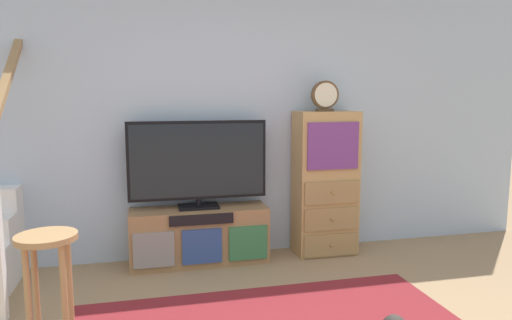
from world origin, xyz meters
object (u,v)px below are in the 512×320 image
object	(u,v)px
media_console	(200,236)
television	(198,162)
bar_stool_near	(48,268)
desk_clock	(325,96)
side_cabinet	(325,183)

from	to	relation	value
media_console	television	size ratio (longest dim) A/B	1.00
television	bar_stool_near	xyz separation A→B (m)	(-1.02, -1.38, -0.38)
television	desk_clock	xyz separation A→B (m)	(1.19, -0.03, 0.58)
side_cabinet	desk_clock	distance (m)	0.83
desk_clock	bar_stool_near	world-z (taller)	desk_clock
media_console	side_cabinet	bearing A→B (deg)	0.48
television	bar_stool_near	distance (m)	1.76
side_cabinet	bar_stool_near	world-z (taller)	side_cabinet
desk_clock	bar_stool_near	size ratio (longest dim) A/B	0.38
media_console	bar_stool_near	bearing A→B (deg)	-126.80
media_console	television	distance (m)	0.68
television	desk_clock	distance (m)	1.32
television	side_cabinet	distance (m)	1.24
television	desk_clock	world-z (taller)	desk_clock
side_cabinet	bar_stool_near	distance (m)	2.62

